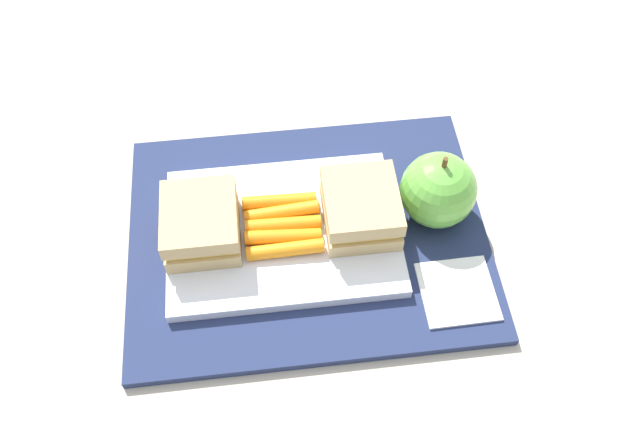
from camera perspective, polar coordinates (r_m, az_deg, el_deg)
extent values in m
plane|color=#B7AD99|center=(0.69, -1.02, -2.06)|extent=(2.40, 2.40, 0.00)
cube|color=navy|center=(0.69, -1.03, -1.84)|extent=(0.36, 0.28, 0.01)
cube|color=white|center=(0.68, -3.14, -1.54)|extent=(0.23, 0.17, 0.01)
cube|color=tan|center=(0.67, -9.83, -1.47)|extent=(0.07, 0.08, 0.02)
cube|color=#F4CC4C|center=(0.66, -9.99, -0.86)|extent=(0.07, 0.07, 0.01)
cube|color=tan|center=(0.65, -10.15, -0.22)|extent=(0.07, 0.08, 0.02)
cube|color=tan|center=(0.67, 3.42, -0.20)|extent=(0.07, 0.08, 0.02)
cube|color=#F4CC4C|center=(0.66, 3.48, 0.43)|extent=(0.07, 0.07, 0.01)
cube|color=tan|center=(0.65, 3.54, 1.09)|extent=(0.07, 0.08, 0.02)
cylinder|color=orange|center=(0.65, -2.93, -3.05)|extent=(0.08, 0.01, 0.02)
cylinder|color=orange|center=(0.66, -3.15, -1.95)|extent=(0.08, 0.01, 0.02)
cylinder|color=orange|center=(0.67, -3.13, -0.92)|extent=(0.08, 0.01, 0.02)
cylinder|color=orange|center=(0.68, -3.21, 0.13)|extent=(0.08, 0.01, 0.02)
cylinder|color=orange|center=(0.69, -3.46, 1.05)|extent=(0.08, 0.01, 0.02)
sphere|color=#66B742|center=(0.68, 9.93, 1.96)|extent=(0.08, 0.08, 0.08)
cylinder|color=brown|center=(0.65, 10.47, 4.23)|extent=(0.01, 0.01, 0.01)
cube|color=white|center=(0.66, 11.50, -6.45)|extent=(0.07, 0.07, 0.00)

